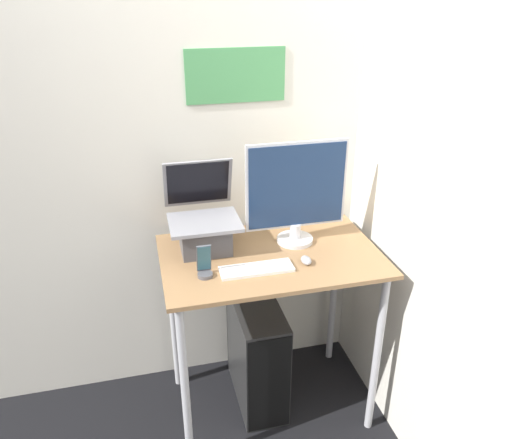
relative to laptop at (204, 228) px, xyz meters
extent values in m
cube|color=silver|center=(0.28, 0.28, 0.29)|extent=(6.00, 0.05, 2.60)
cube|color=#4C9959|center=(0.21, 0.25, 0.62)|extent=(0.46, 0.01, 0.24)
cube|color=silver|center=(0.86, -0.44, 0.29)|extent=(0.05, 6.00, 2.60)
cube|color=#936D47|center=(0.28, -0.12, -0.12)|extent=(0.99, 0.63, 0.02)
cylinder|color=#B7B7BC|center=(-0.17, -0.39, -0.57)|extent=(0.04, 0.04, 0.88)
cylinder|color=#B7B7BC|center=(0.72, -0.39, -0.57)|extent=(0.04, 0.04, 0.88)
cylinder|color=#B7B7BC|center=(-0.17, 0.14, -0.57)|extent=(0.04, 0.04, 0.88)
cylinder|color=#B7B7BC|center=(0.72, 0.14, -0.57)|extent=(0.04, 0.04, 0.88)
cube|color=#4C4C51|center=(0.00, -0.02, -0.04)|extent=(0.22, 0.17, 0.14)
cube|color=gray|center=(0.00, -0.02, 0.04)|extent=(0.31, 0.25, 0.02)
cube|color=gray|center=(0.00, 0.14, 0.16)|extent=(0.31, 0.09, 0.24)
cube|color=black|center=(0.00, 0.14, 0.16)|extent=(0.28, 0.07, 0.21)
cylinder|color=silver|center=(0.42, -0.03, -0.10)|extent=(0.17, 0.17, 0.02)
cylinder|color=silver|center=(0.42, -0.03, -0.05)|extent=(0.05, 0.05, 0.07)
cube|color=silver|center=(0.42, -0.03, 0.18)|extent=(0.47, 0.01, 0.41)
cube|color=navy|center=(0.42, -0.04, 0.18)|extent=(0.45, 0.01, 0.38)
cube|color=white|center=(0.18, -0.25, -0.10)|extent=(0.31, 0.10, 0.01)
cube|color=silver|center=(0.18, -0.25, -0.09)|extent=(0.29, 0.09, 0.00)
ellipsoid|color=#99999E|center=(0.41, -0.24, -0.09)|extent=(0.04, 0.07, 0.03)
cylinder|color=#4C4C51|center=(-0.04, -0.24, -0.10)|extent=(0.06, 0.06, 0.02)
cube|color=#4C515B|center=(-0.04, -0.23, -0.03)|extent=(0.06, 0.04, 0.13)
cube|color=#336072|center=(-0.04, -0.23, -0.03)|extent=(0.05, 0.03, 0.12)
cube|color=black|center=(0.23, -0.05, -0.72)|extent=(0.22, 0.48, 0.57)
cube|color=black|center=(0.23, -0.29, -0.72)|extent=(0.21, 0.01, 0.55)
camera|label=1|loc=(-0.26, -2.01, 1.00)|focal=35.00mm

